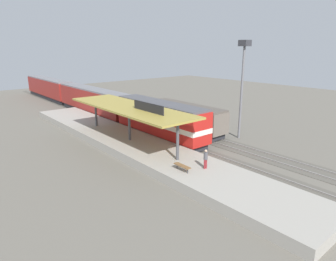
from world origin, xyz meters
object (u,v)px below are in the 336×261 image
Objects in this scene: locomotive at (160,120)px; passenger_carriage_rear at (49,88)px; light_mast at (243,69)px; freight_car at (186,117)px; person_waiting at (206,158)px; passenger_carriage_front at (92,101)px; platform_bench at (182,166)px.

passenger_carriage_rear is at bearing 90.00° from locomotive.
light_mast is (7.80, -44.77, 6.08)m from passenger_carriage_rear.
freight_car reaches higher than person_waiting.
passenger_carriage_front is 1.67× the size of freight_car.
locomotive is 11.50m from light_mast.
locomotive is at bearing -90.00° from passenger_carriage_rear.
light_mast is at bearing -37.41° from locomotive.
passenger_carriage_front is 25.93m from light_mast.
person_waiting is (-4.14, -11.45, -0.56)m from locomotive.
locomotive is at bearing 142.59° from light_mast.
passenger_carriage_rear is at bearing 90.00° from passenger_carriage_front.
passenger_carriage_front reaches higher than freight_car.
passenger_carriage_front is at bearing 78.14° from platform_bench.
passenger_carriage_rear is (0.00, 20.80, 0.00)m from passenger_carriage_front.
locomotive is 18.00m from passenger_carriage_front.
passenger_carriage_front is at bearing 108.03° from light_mast.
platform_bench is 0.15× the size of light_mast.
locomotive is at bearing 70.14° from person_waiting.
light_mast is (7.80, -5.97, 5.99)m from locomotive.
locomotive is 4.62m from freight_car.
passenger_carriage_rear is 11.70× the size of person_waiting.
passenger_carriage_front is at bearing 104.48° from freight_car.
light_mast is 6.84× the size of person_waiting.
passenger_carriage_rear is (0.00, 38.80, -0.10)m from locomotive.
locomotive reaches higher than passenger_carriage_front.
platform_bench is 12.20m from locomotive.
locomotive is 0.72× the size of passenger_carriage_front.
light_mast reaches higher than locomotive.
platform_bench is 2.12m from person_waiting.
freight_car is (4.60, -17.81, -0.34)m from passenger_carriage_front.
platform_bench is 0.12× the size of locomotive.
light_mast is 14.68m from person_waiting.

